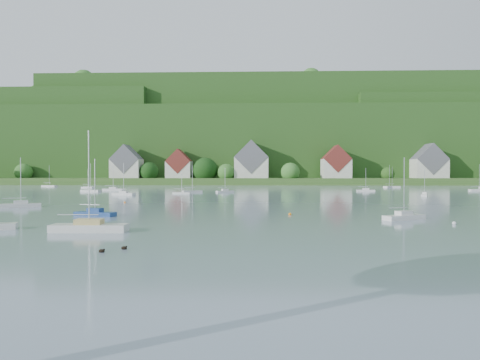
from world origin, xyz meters
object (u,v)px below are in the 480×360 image
object	(u,v)px
near_sailboat_1	(95,213)
near_sailboat_2	(89,227)
near_sailboat_3	(404,216)
near_sailboat_6	(21,205)

from	to	relation	value
near_sailboat_1	near_sailboat_2	distance (m)	14.90
near_sailboat_3	near_sailboat_6	distance (m)	57.41
near_sailboat_3	near_sailboat_6	world-z (taller)	near_sailboat_6
near_sailboat_1	near_sailboat_3	xyz separation A→B (m)	(38.04, -2.83, 0.00)
near_sailboat_6	near_sailboat_3	bearing A→B (deg)	-42.88
near_sailboat_1	near_sailboat_2	size ratio (longest dim) A/B	0.77
near_sailboat_1	near_sailboat_6	xyz separation A→B (m)	(-17.08, 13.22, 0.02)
near_sailboat_1	near_sailboat_6	size ratio (longest dim) A/B	0.92
near_sailboat_1	near_sailboat_3	world-z (taller)	near_sailboat_3
near_sailboat_3	near_sailboat_6	bearing A→B (deg)	136.42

